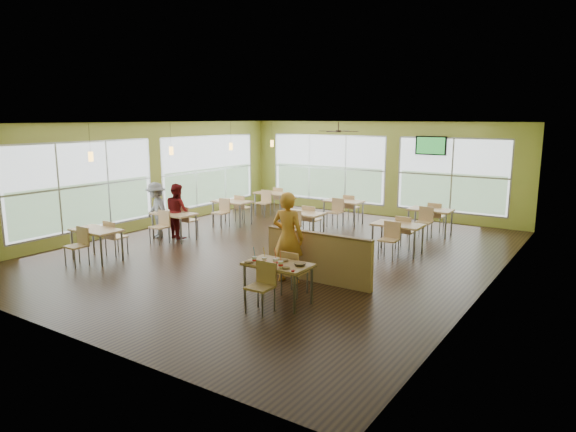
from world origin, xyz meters
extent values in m
plane|color=black|center=(0.00, 0.00, 0.00)|extent=(12.00, 12.00, 0.00)
plane|color=white|center=(0.00, 0.00, 3.20)|extent=(12.00, 12.00, 0.00)
cube|color=#A8AB45|center=(0.00, 6.00, 1.60)|extent=(10.00, 0.04, 3.20)
cube|color=#A8AB45|center=(0.00, -6.00, 1.60)|extent=(10.00, 0.04, 3.20)
cube|color=#A8AB45|center=(-5.00, 0.00, 1.60)|extent=(0.04, 12.00, 3.20)
cube|color=#A8AB45|center=(5.00, 0.00, 1.60)|extent=(0.04, 12.00, 3.20)
cube|color=white|center=(-4.98, -2.00, 1.53)|extent=(0.02, 4.50, 2.35)
cube|color=white|center=(-4.98, 3.00, 1.53)|extent=(0.02, 4.50, 2.35)
cube|color=white|center=(-2.00, 5.98, 1.53)|extent=(4.50, 0.02, 2.35)
cube|color=white|center=(2.50, 5.98, 1.53)|extent=(3.50, 0.02, 2.35)
cube|color=#B7BABC|center=(-4.97, 0.50, 0.35)|extent=(0.04, 9.40, 0.05)
cube|color=#B7BABC|center=(0.25, 5.97, 0.35)|extent=(8.00, 0.04, 0.05)
cube|color=tan|center=(2.00, -3.00, 0.73)|extent=(1.20, 0.70, 0.04)
cube|color=brown|center=(2.00, -3.00, 0.70)|extent=(1.22, 0.71, 0.01)
cylinder|color=slate|center=(1.46, -3.29, 0.35)|extent=(0.05, 0.05, 0.71)
cylinder|color=slate|center=(2.54, -3.29, 0.35)|extent=(0.05, 0.05, 0.71)
cylinder|color=slate|center=(1.46, -2.71, 0.35)|extent=(0.05, 0.05, 0.71)
cylinder|color=slate|center=(2.54, -2.71, 0.35)|extent=(0.05, 0.05, 0.71)
cube|color=tan|center=(2.00, -2.45, 0.45)|extent=(0.42, 0.42, 0.04)
cube|color=tan|center=(2.00, -2.26, 0.67)|extent=(0.42, 0.04, 0.40)
cube|color=tan|center=(2.00, -3.55, 0.45)|extent=(0.42, 0.42, 0.04)
cube|color=tan|center=(2.00, -3.74, 0.67)|extent=(0.42, 0.04, 0.40)
cube|color=tan|center=(2.00, -1.55, 0.50)|extent=(2.40, 0.12, 1.00)
cube|color=brown|center=(2.00, -1.55, 1.02)|extent=(2.40, 0.14, 0.04)
cube|color=tan|center=(-3.20, -3.00, 0.73)|extent=(1.20, 0.70, 0.04)
cube|color=brown|center=(-3.20, -3.00, 0.70)|extent=(1.22, 0.71, 0.01)
cylinder|color=slate|center=(-3.74, -3.29, 0.35)|extent=(0.05, 0.05, 0.71)
cylinder|color=slate|center=(-2.66, -3.29, 0.35)|extent=(0.05, 0.05, 0.71)
cylinder|color=slate|center=(-3.74, -2.71, 0.35)|extent=(0.05, 0.05, 0.71)
cylinder|color=slate|center=(-2.66, -2.71, 0.35)|extent=(0.05, 0.05, 0.71)
cube|color=tan|center=(-3.20, -2.45, 0.45)|extent=(0.42, 0.42, 0.04)
cube|color=tan|center=(-3.20, -2.26, 0.67)|extent=(0.42, 0.04, 0.40)
cube|color=tan|center=(-3.20, -3.55, 0.45)|extent=(0.42, 0.42, 0.04)
cube|color=tan|center=(-3.20, -3.74, 0.67)|extent=(0.42, 0.04, 0.40)
cube|color=tan|center=(-3.20, -0.50, 0.73)|extent=(1.20, 0.70, 0.04)
cube|color=brown|center=(-3.20, -0.50, 0.70)|extent=(1.22, 0.71, 0.01)
cylinder|color=slate|center=(-3.74, -0.79, 0.35)|extent=(0.05, 0.05, 0.71)
cylinder|color=slate|center=(-2.66, -0.79, 0.35)|extent=(0.05, 0.05, 0.71)
cylinder|color=slate|center=(-3.74, -0.21, 0.35)|extent=(0.05, 0.05, 0.71)
cylinder|color=slate|center=(-2.66, -0.21, 0.35)|extent=(0.05, 0.05, 0.71)
cube|color=tan|center=(-3.20, 0.05, 0.45)|extent=(0.42, 0.42, 0.04)
cube|color=tan|center=(-3.20, 0.24, 0.67)|extent=(0.42, 0.04, 0.40)
cube|color=tan|center=(-3.20, -1.05, 0.45)|extent=(0.42, 0.42, 0.04)
cube|color=tan|center=(-3.20, -1.24, 0.67)|extent=(0.42, 0.04, 0.40)
cube|color=tan|center=(-3.20, 2.00, 0.73)|extent=(1.20, 0.70, 0.04)
cube|color=brown|center=(-3.20, 2.00, 0.70)|extent=(1.22, 0.71, 0.01)
cylinder|color=slate|center=(-3.74, 1.71, 0.35)|extent=(0.05, 0.05, 0.71)
cylinder|color=slate|center=(-2.66, 1.71, 0.35)|extent=(0.05, 0.05, 0.71)
cylinder|color=slate|center=(-3.74, 2.29, 0.35)|extent=(0.05, 0.05, 0.71)
cylinder|color=slate|center=(-2.66, 2.29, 0.35)|extent=(0.05, 0.05, 0.71)
cube|color=tan|center=(-3.20, 2.55, 0.45)|extent=(0.42, 0.42, 0.04)
cube|color=tan|center=(-3.20, 2.74, 0.67)|extent=(0.42, 0.04, 0.40)
cube|color=tan|center=(-3.20, 1.45, 0.45)|extent=(0.42, 0.42, 0.04)
cube|color=tan|center=(-3.20, 1.26, 0.67)|extent=(0.42, 0.04, 0.40)
cube|color=tan|center=(-3.20, 4.20, 0.73)|extent=(1.20, 0.70, 0.04)
cube|color=brown|center=(-3.20, 4.20, 0.70)|extent=(1.22, 0.71, 0.01)
cylinder|color=slate|center=(-3.74, 3.91, 0.35)|extent=(0.05, 0.05, 0.71)
cylinder|color=slate|center=(-2.66, 3.91, 0.35)|extent=(0.05, 0.05, 0.71)
cylinder|color=slate|center=(-3.74, 4.49, 0.35)|extent=(0.05, 0.05, 0.71)
cylinder|color=slate|center=(-2.66, 4.49, 0.35)|extent=(0.05, 0.05, 0.71)
cube|color=tan|center=(-3.20, 4.75, 0.45)|extent=(0.42, 0.42, 0.04)
cube|color=tan|center=(-3.20, 4.94, 0.67)|extent=(0.42, 0.04, 0.40)
cube|color=tan|center=(-3.20, 3.65, 0.45)|extent=(0.42, 0.42, 0.04)
cube|color=tan|center=(-3.20, 3.46, 0.67)|extent=(0.42, 0.04, 0.40)
cube|color=tan|center=(-0.30, 1.50, 0.73)|extent=(1.20, 0.70, 0.04)
cube|color=brown|center=(-0.30, 1.50, 0.70)|extent=(1.22, 0.71, 0.01)
cylinder|color=slate|center=(-0.84, 1.21, 0.35)|extent=(0.05, 0.05, 0.71)
cylinder|color=slate|center=(0.24, 1.21, 0.35)|extent=(0.05, 0.05, 0.71)
cylinder|color=slate|center=(-0.84, 1.79, 0.35)|extent=(0.05, 0.05, 0.71)
cylinder|color=slate|center=(0.24, 1.79, 0.35)|extent=(0.05, 0.05, 0.71)
cube|color=tan|center=(-0.30, 2.05, 0.45)|extent=(0.42, 0.42, 0.04)
cube|color=tan|center=(-0.30, 2.24, 0.67)|extent=(0.42, 0.04, 0.40)
cube|color=tan|center=(-0.30, 0.95, 0.45)|extent=(0.42, 0.42, 0.04)
cube|color=tan|center=(-0.30, 0.76, 0.67)|extent=(0.42, 0.04, 0.40)
cube|color=tan|center=(-0.30, 4.00, 0.73)|extent=(1.20, 0.70, 0.04)
cube|color=brown|center=(-0.30, 4.00, 0.70)|extent=(1.22, 0.71, 0.01)
cylinder|color=slate|center=(-0.84, 3.71, 0.35)|extent=(0.05, 0.05, 0.71)
cylinder|color=slate|center=(0.24, 3.71, 0.35)|extent=(0.05, 0.05, 0.71)
cylinder|color=slate|center=(-0.84, 4.29, 0.35)|extent=(0.05, 0.05, 0.71)
cylinder|color=slate|center=(0.24, 4.29, 0.35)|extent=(0.05, 0.05, 0.71)
cube|color=tan|center=(-0.30, 4.55, 0.45)|extent=(0.42, 0.42, 0.04)
cube|color=tan|center=(-0.30, 4.74, 0.67)|extent=(0.42, 0.04, 0.40)
cube|color=tan|center=(-0.30, 3.45, 0.45)|extent=(0.42, 0.42, 0.04)
cube|color=tan|center=(-0.30, 3.26, 0.67)|extent=(0.42, 0.04, 0.40)
cube|color=tan|center=(2.50, 1.50, 0.73)|extent=(1.20, 0.70, 0.04)
cube|color=brown|center=(2.50, 1.50, 0.70)|extent=(1.22, 0.71, 0.01)
cylinder|color=slate|center=(1.96, 1.21, 0.35)|extent=(0.05, 0.05, 0.71)
cylinder|color=slate|center=(3.04, 1.21, 0.35)|extent=(0.05, 0.05, 0.71)
cylinder|color=slate|center=(1.96, 1.79, 0.35)|extent=(0.05, 0.05, 0.71)
cylinder|color=slate|center=(3.04, 1.79, 0.35)|extent=(0.05, 0.05, 0.71)
cube|color=tan|center=(2.50, 2.05, 0.45)|extent=(0.42, 0.42, 0.04)
cube|color=tan|center=(2.50, 2.24, 0.67)|extent=(0.42, 0.04, 0.40)
cube|color=tan|center=(2.50, 0.95, 0.45)|extent=(0.42, 0.42, 0.04)
cube|color=tan|center=(2.50, 0.76, 0.67)|extent=(0.42, 0.04, 0.40)
cube|color=tan|center=(2.50, 4.00, 0.73)|extent=(1.20, 0.70, 0.04)
cube|color=brown|center=(2.50, 4.00, 0.70)|extent=(1.22, 0.71, 0.01)
cylinder|color=slate|center=(1.96, 3.71, 0.35)|extent=(0.05, 0.05, 0.71)
cylinder|color=slate|center=(3.04, 3.71, 0.35)|extent=(0.05, 0.05, 0.71)
cylinder|color=slate|center=(1.96, 4.29, 0.35)|extent=(0.05, 0.05, 0.71)
cylinder|color=slate|center=(3.04, 4.29, 0.35)|extent=(0.05, 0.05, 0.71)
cube|color=tan|center=(2.50, 4.55, 0.45)|extent=(0.42, 0.42, 0.04)
cube|color=tan|center=(2.50, 4.74, 0.67)|extent=(0.42, 0.04, 0.40)
cube|color=tan|center=(2.50, 3.45, 0.45)|extent=(0.42, 0.42, 0.04)
cube|color=tan|center=(2.50, 3.26, 0.67)|extent=(0.42, 0.04, 0.40)
cylinder|color=#2D2119|center=(-3.20, -3.00, 2.85)|extent=(0.01, 0.01, 0.70)
cylinder|color=#FFB23D|center=(-3.20, -3.00, 2.45)|extent=(0.11, 0.11, 0.22)
cylinder|color=#2D2119|center=(-3.20, -0.50, 2.85)|extent=(0.01, 0.01, 0.70)
cylinder|color=#FFB23D|center=(-3.20, -0.50, 2.45)|extent=(0.11, 0.11, 0.22)
cylinder|color=#2D2119|center=(-3.20, 2.00, 2.85)|extent=(0.01, 0.01, 0.70)
cylinder|color=#FFB23D|center=(-3.20, 2.00, 2.45)|extent=(0.11, 0.11, 0.22)
cylinder|color=#2D2119|center=(-3.20, 4.20, 2.85)|extent=(0.01, 0.01, 0.70)
cylinder|color=#FFB23D|center=(-3.20, 4.20, 2.45)|extent=(0.11, 0.11, 0.22)
cylinder|color=#2D2119|center=(0.00, 3.00, 3.08)|extent=(0.03, 0.03, 0.24)
cylinder|color=#2D2119|center=(0.00, 3.00, 2.94)|extent=(0.16, 0.16, 0.06)
cube|color=#2D2119|center=(0.35, 3.00, 2.94)|extent=(0.55, 0.10, 0.01)
cube|color=#2D2119|center=(0.00, 3.35, 2.94)|extent=(0.10, 0.55, 0.01)
cube|color=#2D2119|center=(-0.35, 3.00, 2.94)|extent=(0.55, 0.10, 0.01)
cube|color=#2D2119|center=(0.00, 2.65, 2.94)|extent=(0.10, 0.55, 0.01)
cube|color=black|center=(1.80, 5.90, 2.45)|extent=(1.00, 0.06, 0.60)
cube|color=#298D38|center=(1.80, 5.87, 2.45)|extent=(0.90, 0.01, 0.52)
imported|color=orange|center=(1.47, -1.88, 0.94)|extent=(0.72, 0.51, 1.87)
imported|color=#5C0F10|center=(-3.26, -0.30, 0.77)|extent=(0.90, 0.80, 1.54)
imported|color=slate|center=(-3.81, -0.58, 0.78)|extent=(1.15, 0.91, 1.56)
cone|color=white|center=(1.65, -3.23, 0.81)|extent=(0.09, 0.09, 0.12)
cylinder|color=red|center=(1.65, -3.23, 0.81)|extent=(0.08, 0.08, 0.03)
cylinder|color=white|center=(1.65, -3.23, 0.87)|extent=(0.09, 0.09, 0.01)
cylinder|color=#2379C1|center=(1.65, -3.23, 0.97)|extent=(0.02, 0.05, 0.21)
cone|color=white|center=(1.84, -3.20, 0.81)|extent=(0.09, 0.09, 0.12)
cylinder|color=red|center=(1.84, -3.20, 0.81)|extent=(0.08, 0.08, 0.04)
cylinder|color=white|center=(1.84, -3.20, 0.88)|extent=(0.09, 0.09, 0.01)
cylinder|color=#DBA804|center=(1.84, -3.20, 0.98)|extent=(0.02, 0.06, 0.22)
cone|color=white|center=(2.06, -3.16, 0.81)|extent=(0.09, 0.09, 0.12)
cylinder|color=red|center=(2.06, -3.16, 0.81)|extent=(0.09, 0.09, 0.04)
cylinder|color=white|center=(2.06, -3.16, 0.88)|extent=(0.10, 0.10, 0.01)
cylinder|color=red|center=(2.06, -3.16, 0.99)|extent=(0.01, 0.06, 0.23)
cone|color=white|center=(2.22, -3.24, 0.81)|extent=(0.09, 0.09, 0.12)
cylinder|color=red|center=(2.22, -3.24, 0.81)|extent=(0.09, 0.09, 0.04)
cylinder|color=white|center=(2.22, -3.24, 0.88)|extent=(0.10, 0.10, 0.01)
cylinder|color=red|center=(2.22, -3.24, 0.98)|extent=(0.02, 0.06, 0.22)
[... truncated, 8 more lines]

